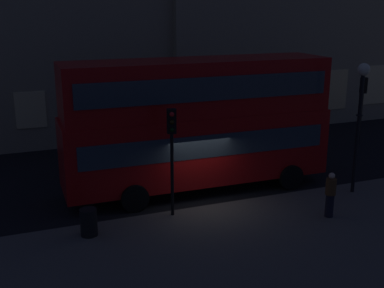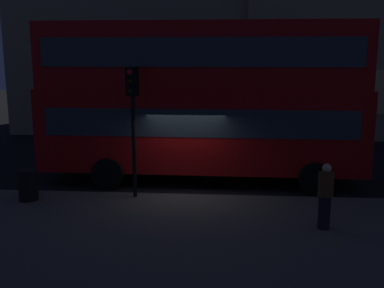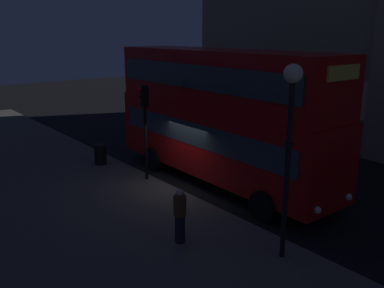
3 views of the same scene
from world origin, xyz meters
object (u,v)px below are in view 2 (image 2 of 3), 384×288
(traffic_light_near_kerb, at_px, (133,105))
(litter_bin, at_px, (28,185))
(pedestrian, at_px, (325,196))
(double_decker_bus, at_px, (201,95))

(traffic_light_near_kerb, height_order, litter_bin, traffic_light_near_kerb)
(traffic_light_near_kerb, distance_m, pedestrian, 5.94)
(double_decker_bus, bearing_deg, litter_bin, -149.31)
(litter_bin, bearing_deg, pedestrian, -11.01)
(litter_bin, bearing_deg, traffic_light_near_kerb, 9.86)
(traffic_light_near_kerb, height_order, pedestrian, traffic_light_near_kerb)
(pedestrian, bearing_deg, traffic_light_near_kerb, -1.32)
(litter_bin, bearing_deg, double_decker_bus, 29.94)
(traffic_light_near_kerb, relative_size, pedestrian, 2.36)
(double_decker_bus, distance_m, traffic_light_near_kerb, 3.00)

